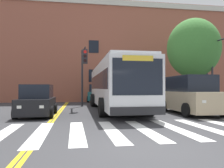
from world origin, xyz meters
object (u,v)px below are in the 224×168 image
(city_bus, at_px, (115,85))
(traffic_light_near_corner, at_px, (223,58))
(car_tan_far_lane, at_px, (190,96))
(street_tree_curbside_large, at_px, (193,49))
(car_teal_behind_bus, at_px, (97,94))
(car_black_near_lane, at_px, (37,102))
(traffic_light_overhead, at_px, (83,67))

(city_bus, height_order, traffic_light_near_corner, traffic_light_near_corner)
(car_tan_far_lane, relative_size, street_tree_curbside_large, 0.65)
(car_tan_far_lane, distance_m, car_teal_behind_bus, 13.59)
(car_tan_far_lane, bearing_deg, street_tree_curbside_large, 59.10)
(car_teal_behind_bus, relative_size, street_tree_curbside_large, 0.59)
(car_tan_far_lane, height_order, street_tree_curbside_large, street_tree_curbside_large)
(car_black_near_lane, distance_m, street_tree_curbside_large, 14.15)
(car_tan_far_lane, bearing_deg, traffic_light_near_corner, 35.04)
(car_black_near_lane, xyz_separation_m, car_teal_behind_bus, (4.29, 12.57, 0.09))
(city_bus, xyz_separation_m, car_teal_behind_bus, (-0.49, 9.80, -0.85))
(city_bus, height_order, traffic_light_overhead, traffic_light_overhead)
(car_tan_far_lane, height_order, traffic_light_overhead, traffic_light_overhead)
(traffic_light_overhead, xyz_separation_m, street_tree_curbside_large, (9.72, 1.14, 1.85))
(city_bus, bearing_deg, traffic_light_overhead, 143.25)
(city_bus, relative_size, car_tan_far_lane, 2.41)
(car_tan_far_lane, xyz_separation_m, car_teal_behind_bus, (-4.58, 12.79, -0.20))
(city_bus, relative_size, street_tree_curbside_large, 1.57)
(city_bus, distance_m, traffic_light_near_corner, 8.81)
(street_tree_curbside_large, bearing_deg, car_teal_behind_bus, 138.74)
(car_tan_far_lane, relative_size, traffic_light_overhead, 1.06)
(street_tree_curbside_large, bearing_deg, car_tan_far_lane, -120.90)
(city_bus, bearing_deg, traffic_light_near_corner, 0.90)
(traffic_light_near_corner, bearing_deg, car_tan_far_lane, -144.96)
(traffic_light_near_corner, distance_m, traffic_light_overhead, 10.85)
(car_tan_far_lane, distance_m, traffic_light_overhead, 8.07)
(car_tan_far_lane, height_order, car_teal_behind_bus, car_tan_far_lane)
(city_bus, relative_size, traffic_light_near_corner, 2.14)
(car_teal_behind_bus, height_order, traffic_light_near_corner, traffic_light_near_corner)
(traffic_light_near_corner, xyz_separation_m, street_tree_curbside_large, (-1.01, 2.63, 1.19))
(car_black_near_lane, height_order, traffic_light_overhead, traffic_light_overhead)
(car_black_near_lane, height_order, car_teal_behind_bus, car_teal_behind_bus)
(car_black_near_lane, xyz_separation_m, car_tan_far_lane, (8.87, -0.22, 0.28))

